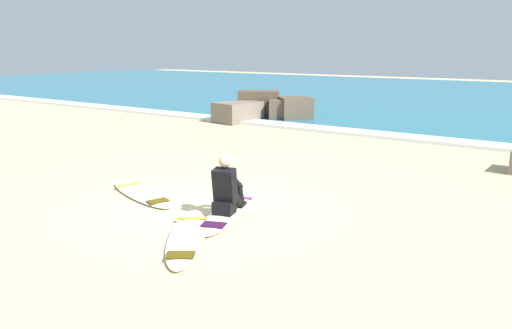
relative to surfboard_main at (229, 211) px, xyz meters
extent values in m
plane|color=#CCB584|center=(-0.56, 0.02, -0.04)|extent=(80.00, 80.00, 0.00)
cube|color=teal|center=(-0.56, 22.04, 0.01)|extent=(80.00, 28.00, 0.10)
cube|color=white|center=(-0.56, 8.34, 0.02)|extent=(80.00, 0.90, 0.11)
ellipsoid|color=#EFE5C6|center=(0.00, 0.00, 0.00)|extent=(1.33, 2.42, 0.07)
cube|color=purple|center=(-0.24, 0.63, 0.04)|extent=(0.48, 0.26, 0.01)
cube|color=#351037|center=(0.27, -0.71, 0.04)|extent=(0.43, 0.35, 0.01)
cube|color=black|center=(0.08, -0.22, 0.14)|extent=(0.38, 0.33, 0.20)
cylinder|color=black|center=(-0.06, -0.07, 0.29)|extent=(0.25, 0.43, 0.43)
cylinder|color=black|center=(-0.13, 0.12, 0.26)|extent=(0.18, 0.28, 0.42)
cube|color=black|center=(-0.15, 0.19, 0.07)|extent=(0.15, 0.24, 0.05)
cylinder|color=black|center=(0.13, -0.02, 0.29)|extent=(0.25, 0.43, 0.43)
cylinder|color=black|center=(0.10, 0.18, 0.26)|extent=(0.18, 0.28, 0.42)
cube|color=black|center=(0.08, 0.25, 0.07)|extent=(0.15, 0.24, 0.05)
cube|color=black|center=(0.07, -0.19, 0.49)|extent=(0.40, 0.37, 0.57)
sphere|color=beige|center=(0.07, -0.16, 0.88)|extent=(0.21, 0.21, 0.21)
cylinder|color=black|center=(-0.10, -0.08, 0.52)|extent=(0.19, 0.41, 0.31)
cylinder|color=black|center=(0.17, 0.00, 0.52)|extent=(0.19, 0.41, 0.31)
ellipsoid|color=#EFE5C6|center=(-1.93, -0.11, 0.00)|extent=(2.21, 1.18, 0.07)
cube|color=gold|center=(-2.51, 0.08, 0.04)|extent=(0.25, 0.49, 0.01)
cube|color=#4C400C|center=(-1.28, -0.33, 0.04)|extent=(0.34, 0.42, 0.01)
ellipsoid|color=#EFE5C6|center=(0.19, -1.22, 0.00)|extent=(1.80, 2.20, 0.07)
cube|color=gold|center=(-0.20, -0.69, 0.04)|extent=(0.45, 0.36, 0.01)
cube|color=#4C400C|center=(0.63, -1.83, 0.04)|extent=(0.44, 0.41, 0.01)
cube|color=brown|center=(-5.12, 9.87, 0.36)|extent=(1.62, 1.91, 0.79)
cube|color=#756656|center=(-6.04, 8.41, 0.33)|extent=(1.36, 1.78, 0.72)
cube|color=brown|center=(-5.94, 9.64, 0.49)|extent=(1.73, 1.48, 1.06)
cube|color=brown|center=(-4.44, 9.81, 0.40)|extent=(1.54, 1.54, 0.87)
camera|label=1|loc=(4.80, -6.20, 2.61)|focal=35.24mm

